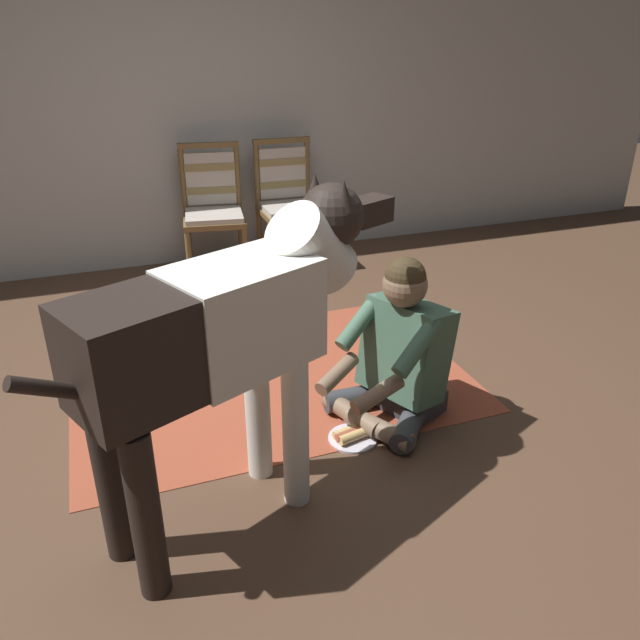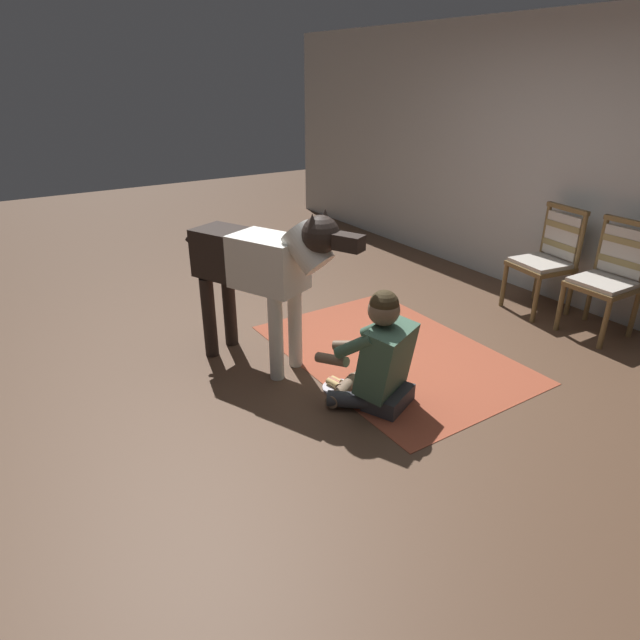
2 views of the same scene
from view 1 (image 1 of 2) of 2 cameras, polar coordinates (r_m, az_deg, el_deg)
ground_plane at (r=3.13m, az=-4.38°, el=-9.23°), size 16.06×16.06×0.00m
back_wall at (r=5.11m, az=-13.41°, el=19.41°), size 9.28×0.10×2.60m
area_rug at (r=3.47m, az=-4.50°, el=-5.39°), size 2.11×1.46×0.01m
dining_chair_left_of_pair at (r=4.91m, az=-9.81°, el=10.48°), size 0.53×0.53×0.98m
dining_chair_right_of_pair at (r=5.05m, az=-3.05°, el=11.21°), size 0.47×0.48×0.98m
person_sitting_on_floor at (r=3.02m, az=7.21°, el=-3.17°), size 0.71×0.62×0.83m
large_dog at (r=2.21m, az=-8.42°, el=-0.88°), size 1.46×0.76×1.27m
hot_dog_on_plate at (r=2.99m, az=3.03°, el=-10.48°), size 0.23×0.23×0.06m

